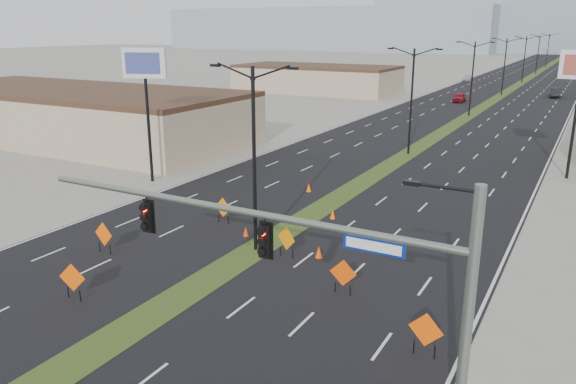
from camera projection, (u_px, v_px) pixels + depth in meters
The scene contains 29 objects.
ground at pixel (86, 357), 21.03m from camera, with size 600.00×600.00×0.00m, color gray.
road_surface at pixel (505, 93), 105.07m from camera, with size 25.00×400.00×0.02m, color black.
median_strip at pixel (505, 93), 105.07m from camera, with size 2.00×400.00×0.04m, color #2F4418.
building_sw_near at pixel (72, 116), 61.73m from camera, with size 40.00×16.00×5.00m, color tan.
building_sw_far at pixel (316, 80), 106.64m from camera, with size 30.00×14.00×4.50m, color tan.
mesa_west at pixel (329, 29), 308.77m from camera, with size 180.00×50.00×22.00m, color #8A9DAC.
mesa_backdrop at pixel (513, 19), 299.32m from camera, with size 140.00×50.00×32.00m, color #8A9DAC.
signal_mast at pixel (316, 265), 17.40m from camera, with size 16.30×0.60×8.00m.
streetlight_0 at pixel (254, 154), 29.59m from camera, with size 5.15×0.24×10.02m.
streetlight_1 at pixel (412, 98), 53.12m from camera, with size 5.15×0.24×10.02m.
streetlight_2 at pixel (472, 76), 76.65m from camera, with size 5.15×0.24×10.02m.
streetlight_3 at pixel (505, 65), 100.18m from camera, with size 5.15×0.24×10.02m.
streetlight_4 at pixel (524, 58), 123.71m from camera, with size 5.15×0.24×10.02m.
streetlight_5 at pixel (538, 53), 147.24m from camera, with size 5.15×0.24×10.02m.
streetlight_6 at pixel (548, 49), 170.77m from camera, with size 5.15×0.24×10.02m.
car_left at pixel (459, 97), 92.63m from camera, with size 1.74×4.32×1.47m, color maroon.
car_mid at pixel (555, 93), 98.63m from camera, with size 1.68×4.83×1.59m, color black.
car_far at pixel (467, 78), 128.56m from camera, with size 1.90×4.68×1.36m, color #B7BBC2.
construction_sign_0 at pixel (104, 235), 30.36m from camera, with size 1.34×0.16×1.78m.
construction_sign_1 at pixel (72, 279), 25.13m from camera, with size 1.29×0.35×1.76m.
construction_sign_2 at pixel (223, 208), 35.11m from camera, with size 1.24×0.24×1.66m.
construction_sign_3 at pixel (286, 240), 29.82m from camera, with size 1.24×0.48×1.73m.
construction_sign_4 at pixel (343, 274), 25.68m from camera, with size 1.28×0.16×1.71m.
construction_sign_5 at pixel (426, 331), 20.74m from camera, with size 1.35×0.18×1.81m.
cone_0 at pixel (246, 232), 33.07m from camera, with size 0.35×0.35×0.58m, color #D93804.
cone_1 at pixel (319, 252), 29.96m from camera, with size 0.39×0.39×0.66m, color #E44404.
cone_2 at pixel (333, 214), 36.08m from camera, with size 0.37×0.37×0.61m, color #FF5F05.
cone_3 at pixel (309, 188), 42.01m from camera, with size 0.38×0.38×0.64m, color #FF6205.
pole_sign_west at pixel (145, 73), 42.64m from camera, with size 3.28×1.58×10.40m.
Camera 1 is at (15.53, -12.49, 11.86)m, focal length 35.00 mm.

